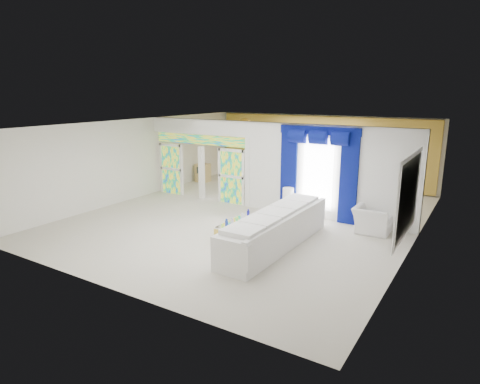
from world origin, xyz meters
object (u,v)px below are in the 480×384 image
Objects in this scene: coffee_table at (238,228)px; white_sofa at (276,231)px; grand_piano at (259,179)px; console_table at (296,212)px; armchair at (373,219)px.

white_sofa is at bearing -12.53° from coffee_table.
white_sofa is 2.43× the size of grand_piano.
white_sofa is 6.52m from grand_piano.
console_table is at bearing 103.96° from white_sofa.
coffee_table is at bearing -107.67° from console_table.
grand_piano is at bearing 113.05° from coffee_table.
grand_piano reaches higher than white_sofa.
coffee_table is 0.90× the size of grand_piano.
white_sofa is 2.71× the size of coffee_table.
armchair is (1.86, 2.60, -0.05)m from white_sofa.
coffee_table is 1.42× the size of armchair.
console_table is at bearing 87.96° from armchair.
grand_piano is at bearing 61.14° from armchair.
coffee_table is at bearing 124.75° from armchair.
white_sofa is at bearing -45.95° from grand_piano.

